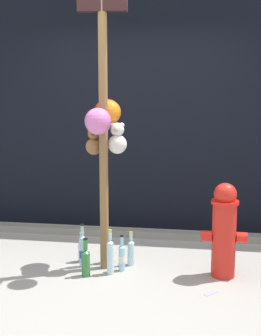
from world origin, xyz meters
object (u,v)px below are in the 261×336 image
(memorial_post, at_px, (105,104))
(bottle_1, at_px, (82,250))
(bottle_2, at_px, (110,256))
(bottle_4, at_px, (131,251))
(bottle_0, at_px, (86,261))
(bottle_3, at_px, (122,257))
(bottle_5, at_px, (83,250))
(bottle_6, at_px, (108,249))
(fire_hydrant, at_px, (224,230))

(memorial_post, distance_m, bottle_1, 1.45)
(bottle_2, xyz_separation_m, bottle_4, (0.15, 0.25, -0.04))
(memorial_post, distance_m, bottle_4, 1.43)
(bottle_0, bearing_deg, bottle_3, 30.54)
(bottle_2, relative_size, bottle_5, 1.01)
(bottle_0, distance_m, bottle_6, 0.38)
(bottle_2, xyz_separation_m, bottle_5, (-0.30, 0.14, -0.01))
(memorial_post, xyz_separation_m, bottle_2, (0.08, -0.18, -1.38))
(bottle_3, relative_size, bottle_4, 1.02)
(bottle_1, height_order, bottle_3, bottle_3)
(fire_hydrant, xyz_separation_m, bottle_5, (-1.32, 0.02, -0.27))
(memorial_post, relative_size, fire_hydrant, 3.14)
(fire_hydrant, distance_m, bottle_4, 0.93)
(memorial_post, relative_size, bottle_0, 7.59)
(bottle_4, distance_m, bottle_6, 0.24)
(memorial_post, xyz_separation_m, fire_hydrant, (1.10, -0.07, -1.11))
(fire_hydrant, height_order, bottle_2, fire_hydrant)
(bottle_1, relative_size, bottle_4, 0.89)
(bottle_3, xyz_separation_m, bottle_4, (0.06, 0.15, 0.00))
(fire_hydrant, distance_m, bottle_0, 1.29)
(bottle_6, bearing_deg, bottle_4, -5.58)
(bottle_3, height_order, bottle_6, same)
(fire_hydrant, xyz_separation_m, bottle_3, (-0.93, -0.02, -0.30))
(memorial_post, distance_m, bottle_3, 1.43)
(bottle_1, xyz_separation_m, bottle_3, (0.43, -0.17, 0.01))
(bottle_0, bearing_deg, bottle_2, 20.79)
(bottle_1, xyz_separation_m, bottle_5, (0.04, -0.13, 0.04))
(bottle_3, bearing_deg, bottle_4, 68.00)
(bottle_3, distance_m, bottle_5, 0.39)
(bottle_4, xyz_separation_m, bottle_5, (-0.45, -0.11, 0.03))
(memorial_post, height_order, bottle_6, memorial_post)
(bottle_4, bearing_deg, bottle_0, -137.58)
(memorial_post, bearing_deg, bottle_1, 162.06)
(memorial_post, xyz_separation_m, bottle_5, (-0.22, -0.05, -1.39))
(bottle_0, distance_m, bottle_3, 0.35)
(bottle_3, bearing_deg, bottle_0, -149.46)
(memorial_post, distance_m, bottle_6, 1.41)
(bottle_2, height_order, bottle_4, bottle_2)
(bottle_0, bearing_deg, memorial_post, 63.56)
(bottle_2, bearing_deg, bottle_4, 58.80)
(bottle_4, height_order, bottle_6, bottle_6)
(bottle_3, bearing_deg, bottle_2, -132.75)
(bottle_1, relative_size, bottle_6, 0.87)
(fire_hydrant, relative_size, bottle_0, 2.41)
(bottle_0, height_order, bottle_6, bottle_0)
(bottle_0, relative_size, bottle_3, 1.04)
(bottle_2, bearing_deg, bottle_3, 47.25)
(bottle_6, bearing_deg, bottle_3, -45.86)
(bottle_5, height_order, bottle_6, bottle_5)
(bottle_5, bearing_deg, bottle_2, -24.87)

